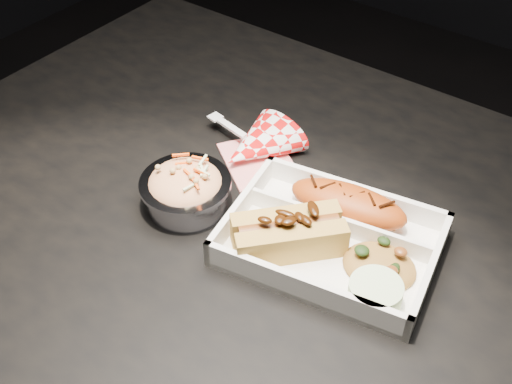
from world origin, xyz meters
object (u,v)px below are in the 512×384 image
(foil_coleslaw_cup, at_px, (186,188))
(napkin_fork, at_px, (257,147))
(fried_pastry, at_px, (348,204))
(hotdog, at_px, (289,232))
(food_tray, at_px, (331,243))
(dining_table, at_px, (299,279))

(foil_coleslaw_cup, relative_size, napkin_fork, 0.66)
(fried_pastry, distance_m, hotdog, 0.09)
(fried_pastry, height_order, napkin_fork, napkin_fork)
(fried_pastry, height_order, hotdog, hotdog)
(food_tray, height_order, fried_pastry, fried_pastry)
(dining_table, bearing_deg, napkin_fork, 146.98)
(fried_pastry, distance_m, napkin_fork, 0.17)
(dining_table, xyz_separation_m, fried_pastry, (0.03, 0.05, 0.12))
(hotdog, bearing_deg, napkin_fork, 90.84)
(dining_table, relative_size, napkin_fork, 6.67)
(napkin_fork, bearing_deg, food_tray, -16.42)
(food_tray, height_order, hotdog, hotdog)
(dining_table, distance_m, fried_pastry, 0.13)
(food_tray, relative_size, hotdog, 2.03)
(dining_table, distance_m, food_tray, 0.11)
(fried_pastry, xyz_separation_m, foil_coleslaw_cup, (-0.18, -0.10, 0.00))
(food_tray, height_order, napkin_fork, napkin_fork)
(dining_table, xyz_separation_m, napkin_fork, (-0.14, 0.09, 0.11))
(foil_coleslaw_cup, bearing_deg, napkin_fork, 84.90)
(food_tray, bearing_deg, dining_table, 167.32)
(food_tray, xyz_separation_m, fried_pastry, (-0.01, 0.05, 0.02))
(napkin_fork, bearing_deg, hotdog, -31.38)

